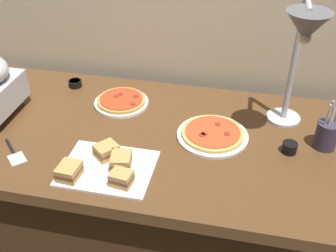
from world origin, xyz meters
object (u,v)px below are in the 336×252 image
(sauce_cup_near, at_px, (290,148))
(sauce_cup_far, at_px, (75,83))
(heat_lamp, at_px, (303,39))
(pizza_plate_front, at_px, (121,101))
(pizza_plate_center, at_px, (213,134))
(utensil_holder, at_px, (327,134))
(sandwich_platter, at_px, (105,166))
(serving_spatula, at_px, (14,153))

(sauce_cup_near, height_order, sauce_cup_far, sauce_cup_near)
(sauce_cup_near, xyz_separation_m, sauce_cup_far, (-0.98, 0.30, -0.00))
(heat_lamp, distance_m, pizza_plate_front, 0.82)
(heat_lamp, xyz_separation_m, sauce_cup_near, (0.02, -0.09, -0.39))
(heat_lamp, bearing_deg, pizza_plate_center, -168.99)
(pizza_plate_center, bearing_deg, utensil_holder, 3.83)
(sauce_cup_far, distance_m, utensil_holder, 1.14)
(pizza_plate_center, height_order, sauce_cup_far, same)
(utensil_holder, bearing_deg, heat_lamp, 170.51)
(heat_lamp, bearing_deg, utensil_holder, -9.49)
(sauce_cup_near, bearing_deg, pizza_plate_center, 172.84)
(sauce_cup_near, bearing_deg, pizza_plate_front, 164.70)
(pizza_plate_center, relative_size, sauce_cup_far, 4.60)
(sandwich_platter, bearing_deg, heat_lamp, 28.47)
(pizza_plate_front, xyz_separation_m, pizza_plate_center, (0.43, -0.16, -0.00))
(serving_spatula, bearing_deg, sauce_cup_far, 86.95)
(pizza_plate_center, bearing_deg, sauce_cup_near, -7.16)
(pizza_plate_center, xyz_separation_m, sandwich_platter, (-0.35, -0.28, 0.01))
(pizza_plate_front, relative_size, sauce_cup_far, 3.91)
(pizza_plate_front, distance_m, utensil_holder, 0.86)
(sauce_cup_near, distance_m, utensil_holder, 0.15)
(serving_spatula, bearing_deg, pizza_plate_center, 20.15)
(pizza_plate_front, distance_m, pizza_plate_center, 0.46)
(sauce_cup_near, relative_size, serving_spatula, 0.39)
(sandwich_platter, relative_size, sauce_cup_near, 5.73)
(serving_spatula, bearing_deg, sauce_cup_near, 12.61)
(heat_lamp, distance_m, sauce_cup_near, 0.40)
(pizza_plate_front, height_order, sandwich_platter, sandwich_platter)
(pizza_plate_center, distance_m, serving_spatula, 0.76)
(pizza_plate_center, height_order, sandwich_platter, sandwich_platter)
(utensil_holder, bearing_deg, sauce_cup_far, 168.07)
(sauce_cup_far, xyz_separation_m, utensil_holder, (1.11, -0.24, 0.04))
(utensil_holder, bearing_deg, serving_spatula, -165.68)
(heat_lamp, xyz_separation_m, serving_spatula, (-0.99, -0.32, -0.41))
(pizza_plate_center, relative_size, serving_spatula, 1.95)
(utensil_holder, relative_size, serving_spatula, 1.48)
(serving_spatula, bearing_deg, sandwich_platter, -3.09)
(pizza_plate_front, height_order, serving_spatula, pizza_plate_front)
(pizza_plate_center, relative_size, utensil_holder, 1.32)
(sauce_cup_far, height_order, utensil_holder, utensil_holder)
(sauce_cup_far, bearing_deg, heat_lamp, -12.31)
(heat_lamp, bearing_deg, serving_spatula, -162.30)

